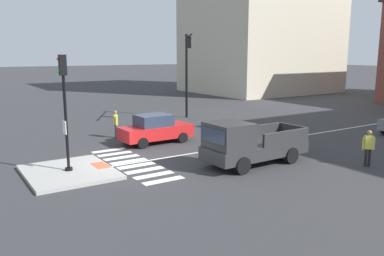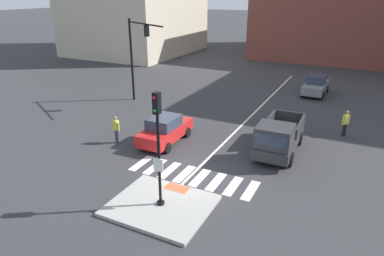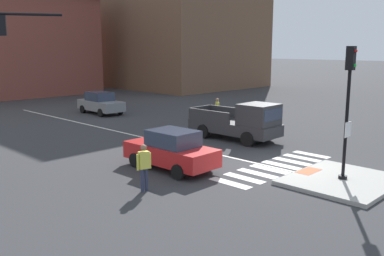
% 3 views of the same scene
% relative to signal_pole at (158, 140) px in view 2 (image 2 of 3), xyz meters
% --- Properties ---
extents(ground_plane, '(300.00, 300.00, 0.00)m').
position_rel_signal_pole_xyz_m(ground_plane, '(0.00, 2.79, -3.06)').
color(ground_plane, '#333335').
extents(traffic_island, '(4.10, 3.50, 0.15)m').
position_rel_signal_pole_xyz_m(traffic_island, '(0.00, 0.01, -2.98)').
color(traffic_island, '#A3A099').
rests_on(traffic_island, ground).
extents(tactile_pad_front, '(1.10, 0.60, 0.01)m').
position_rel_signal_pole_xyz_m(tactile_pad_front, '(0.00, 1.41, -2.90)').
color(tactile_pad_front, '#DB5B38').
rests_on(tactile_pad_front, traffic_island).
extents(signal_pole, '(0.44, 0.38, 4.83)m').
position_rel_signal_pole_xyz_m(signal_pole, '(0.00, 0.00, 0.00)').
color(signal_pole, black).
rests_on(signal_pole, traffic_island).
extents(crosswalk_stripe_a, '(0.44, 1.80, 0.01)m').
position_rel_signal_pole_xyz_m(crosswalk_stripe_a, '(-2.99, 2.94, -3.05)').
color(crosswalk_stripe_a, silver).
rests_on(crosswalk_stripe_a, ground).
extents(crosswalk_stripe_b, '(0.44, 1.80, 0.01)m').
position_rel_signal_pole_xyz_m(crosswalk_stripe_b, '(-2.13, 2.94, -3.05)').
color(crosswalk_stripe_b, silver).
rests_on(crosswalk_stripe_b, ground).
extents(crosswalk_stripe_c, '(0.44, 1.80, 0.01)m').
position_rel_signal_pole_xyz_m(crosswalk_stripe_c, '(-1.28, 2.94, -3.05)').
color(crosswalk_stripe_c, silver).
rests_on(crosswalk_stripe_c, ground).
extents(crosswalk_stripe_d, '(0.44, 1.80, 0.01)m').
position_rel_signal_pole_xyz_m(crosswalk_stripe_d, '(-0.43, 2.94, -3.05)').
color(crosswalk_stripe_d, silver).
rests_on(crosswalk_stripe_d, ground).
extents(crosswalk_stripe_e, '(0.44, 1.80, 0.01)m').
position_rel_signal_pole_xyz_m(crosswalk_stripe_e, '(0.43, 2.94, -3.05)').
color(crosswalk_stripe_e, silver).
rests_on(crosswalk_stripe_e, ground).
extents(crosswalk_stripe_f, '(0.44, 1.80, 0.01)m').
position_rel_signal_pole_xyz_m(crosswalk_stripe_f, '(1.28, 2.94, -3.05)').
color(crosswalk_stripe_f, silver).
rests_on(crosswalk_stripe_f, ground).
extents(crosswalk_stripe_g, '(0.44, 1.80, 0.01)m').
position_rel_signal_pole_xyz_m(crosswalk_stripe_g, '(2.13, 2.94, -3.05)').
color(crosswalk_stripe_g, silver).
rests_on(crosswalk_stripe_g, ground).
extents(crosswalk_stripe_h, '(0.44, 1.80, 0.01)m').
position_rel_signal_pole_xyz_m(crosswalk_stripe_h, '(2.99, 2.94, -3.05)').
color(crosswalk_stripe_h, silver).
rests_on(crosswalk_stripe_h, ground).
extents(lane_centre_line, '(0.14, 28.00, 0.01)m').
position_rel_signal_pole_xyz_m(lane_centre_line, '(-0.06, 12.79, -3.05)').
color(lane_centre_line, silver).
rests_on(lane_centre_line, ground).
extents(traffic_light_mast, '(4.59, 2.57, 6.49)m').
position_rel_signal_pole_xyz_m(traffic_light_mast, '(-9.20, 11.78, 1.22)').
color(traffic_light_mast, black).
rests_on(traffic_light_mast, ground).
extents(building_corner_right, '(20.21, 20.21, 10.74)m').
position_rel_signal_pole_xyz_m(building_corner_right, '(2.32, 43.35, 2.33)').
color(building_corner_right, brown).
rests_on(building_corner_right, ground).
extents(car_red_westbound_near, '(1.91, 4.13, 1.64)m').
position_rel_signal_pole_xyz_m(car_red_westbound_near, '(-3.24, 5.86, -2.25)').
color(car_red_westbound_near, red).
rests_on(car_red_westbound_near, ground).
extents(car_grey_eastbound_distant, '(1.95, 4.15, 1.64)m').
position_rel_signal_pole_xyz_m(car_grey_eastbound_distant, '(3.18, 20.64, -2.25)').
color(car_grey_eastbound_distant, slate).
rests_on(car_grey_eastbound_distant, ground).
extents(pickup_truck_charcoal_eastbound_mid, '(2.15, 5.14, 2.08)m').
position_rel_signal_pole_xyz_m(pickup_truck_charcoal_eastbound_mid, '(3.13, 7.22, -2.08)').
color(pickup_truck_charcoal_eastbound_mid, '#2D2D30').
rests_on(pickup_truck_charcoal_eastbound_mid, ground).
extents(pedestrian_at_curb_left, '(0.54, 0.30, 1.67)m').
position_rel_signal_pole_xyz_m(pedestrian_at_curb_left, '(-5.77, 4.50, -2.08)').
color(pedestrian_at_curb_left, '#2D334C').
rests_on(pedestrian_at_curb_left, ground).
extents(pedestrian_waiting_far_side, '(0.40, 0.44, 1.67)m').
position_rel_signal_pole_xyz_m(pedestrian_waiting_far_side, '(6.22, 11.63, -2.08)').
color(pedestrian_waiting_far_side, black).
rests_on(pedestrian_waiting_far_side, ground).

